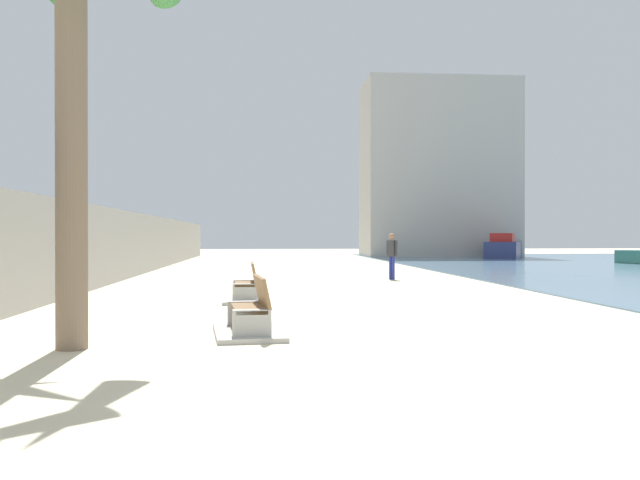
% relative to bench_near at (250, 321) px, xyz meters
% --- Properties ---
extents(ground_plane, '(120.00, 120.00, 0.00)m').
position_rel_bench_near_xyz_m(ground_plane, '(2.21, 13.79, -0.23)').
color(ground_plane, beige).
extents(seawall, '(0.80, 64.00, 2.60)m').
position_rel_bench_near_xyz_m(seawall, '(-5.29, 13.79, 1.07)').
color(seawall, '#ADAAA3').
rests_on(seawall, ground).
extents(bench_near, '(1.31, 2.20, 0.98)m').
position_rel_bench_near_xyz_m(bench_near, '(0.00, 0.00, 0.00)').
color(bench_near, '#ADAAA3').
rests_on(bench_near, ground).
extents(bench_far, '(1.16, 2.13, 0.98)m').
position_rel_bench_near_xyz_m(bench_far, '(-0.19, 5.74, 0.00)').
color(bench_far, '#ADAAA3').
rests_on(bench_far, ground).
extents(person_walking, '(0.35, 0.44, 1.75)m').
position_rel_bench_near_xyz_m(person_walking, '(5.13, 13.77, 0.80)').
color(person_walking, navy).
rests_on(person_walking, ground).
extents(boat_far_right, '(4.74, 6.80, 1.81)m').
position_rel_bench_near_xyz_m(boat_far_right, '(17.93, 36.58, 0.53)').
color(boat_far_right, navy).
rests_on(boat_far_right, water_bay).
extents(harbor_building, '(12.00, 6.00, 13.99)m').
position_rel_bench_near_xyz_m(harbor_building, '(14.43, 41.79, 6.76)').
color(harbor_building, '#ADAAA3').
rests_on(harbor_building, ground).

